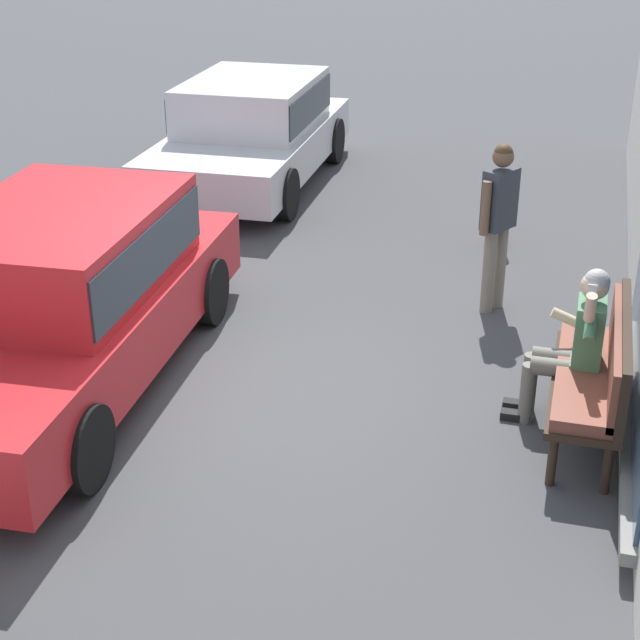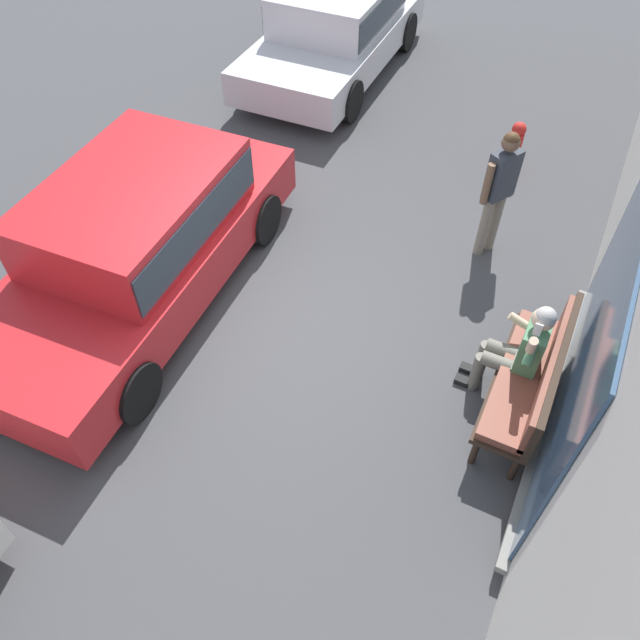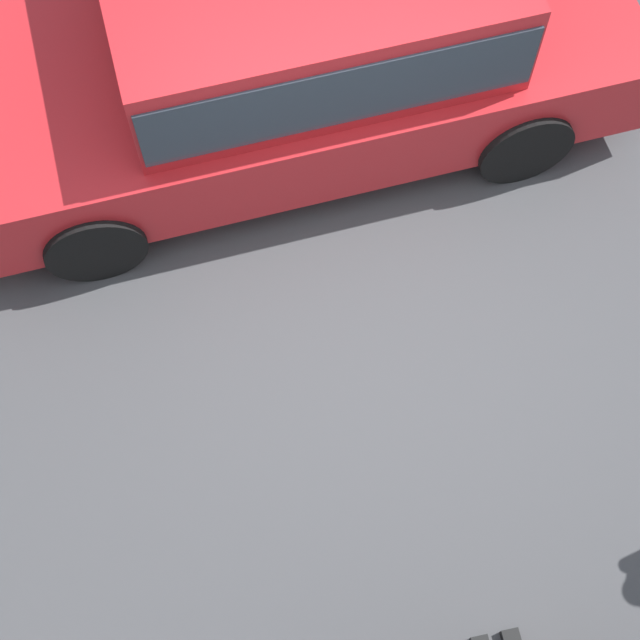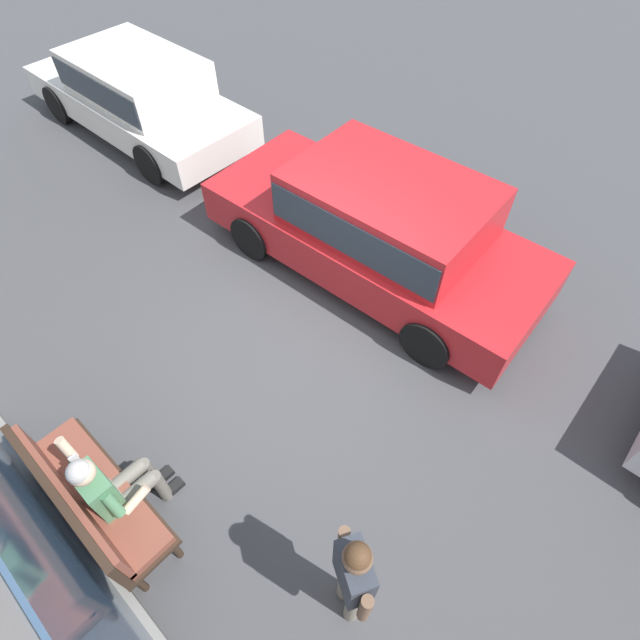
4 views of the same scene
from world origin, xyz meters
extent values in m
plane|color=#424244|center=(0.00, 0.00, 0.00)|extent=(60.00, 60.00, 0.00)
cube|color=gray|center=(-0.07, 3.15, 0.18)|extent=(3.60, 0.12, 0.10)
cylinder|color=#332319|center=(0.73, 3.00, 0.21)|extent=(0.07, 0.07, 0.41)
cylinder|color=#332319|center=(-0.87, 3.00, 0.21)|extent=(0.07, 0.07, 0.41)
cylinder|color=#332319|center=(0.73, 2.61, 0.21)|extent=(0.07, 0.07, 0.41)
cylinder|color=#332319|center=(-0.87, 2.61, 0.21)|extent=(0.07, 0.07, 0.41)
cube|color=#332319|center=(-0.07, 2.81, 0.44)|extent=(1.76, 0.55, 0.06)
cube|color=brown|center=(-0.07, 2.81, 0.52)|extent=(1.70, 0.49, 0.10)
cube|color=#332319|center=(-0.07, 3.04, 0.75)|extent=(1.76, 0.07, 0.55)
cube|color=brown|center=(-0.07, 2.98, 0.75)|extent=(1.70, 0.06, 0.47)
cylinder|color=#6B665B|center=(-0.14, 2.57, 0.52)|extent=(0.15, 0.42, 0.15)
cylinder|color=#6B665B|center=(-0.14, 2.36, 0.26)|extent=(0.12, 0.12, 0.52)
cube|color=black|center=(-0.14, 2.28, 0.04)|extent=(0.10, 0.24, 0.07)
cylinder|color=#6B665B|center=(-0.32, 2.57, 0.52)|extent=(0.15, 0.42, 0.15)
cylinder|color=#6B665B|center=(-0.32, 2.36, 0.26)|extent=(0.12, 0.12, 0.52)
cube|color=black|center=(-0.32, 2.28, 0.04)|extent=(0.10, 0.24, 0.07)
cube|color=#6B665B|center=(-0.23, 2.78, 0.52)|extent=(0.34, 0.24, 0.14)
cube|color=#4C7F56|center=(-0.23, 2.78, 0.80)|extent=(0.38, 0.22, 0.56)
sphere|color=beige|center=(-0.23, 2.78, 1.22)|extent=(0.22, 0.22, 0.22)
sphere|color=#B7B2AD|center=(-0.23, 2.79, 1.26)|extent=(0.20, 0.20, 0.20)
cylinder|color=#4C7F56|center=(-0.47, 2.76, 0.91)|extent=(0.20, 0.10, 0.28)
cylinder|color=beige|center=(-0.52, 2.60, 0.79)|extent=(0.08, 0.27, 0.17)
cylinder|color=#4C7F56|center=(0.01, 2.78, 0.98)|extent=(0.25, 0.10, 0.22)
cylinder|color=beige|center=(0.08, 2.76, 1.17)|extent=(0.16, 0.08, 0.25)
cube|color=silver|center=(-0.09, 2.76, 1.21)|extent=(0.02, 0.07, 0.15)
cube|color=silver|center=(-5.72, -1.98, 0.53)|extent=(4.43, 2.04, 0.55)
cube|color=silver|center=(-5.90, -1.99, 1.13)|extent=(2.33, 1.74, 0.65)
cube|color=#28333D|center=(-5.90, -1.99, 1.13)|extent=(2.28, 1.78, 0.46)
cylinder|color=black|center=(-4.39, -1.03, 0.33)|extent=(0.67, 0.20, 0.67)
cylinder|color=black|center=(-4.34, -2.84, 0.33)|extent=(0.67, 0.20, 0.67)
cylinder|color=black|center=(-7.11, -1.12, 0.33)|extent=(0.67, 0.20, 0.67)
cylinder|color=black|center=(-7.05, -2.93, 0.33)|extent=(0.67, 0.20, 0.67)
cube|color=red|center=(0.27, -1.63, 0.55)|extent=(4.80, 2.14, 0.60)
cube|color=red|center=(0.09, -1.64, 1.20)|extent=(2.54, 1.78, 0.69)
cube|color=#28333D|center=(0.09, -1.64, 1.20)|extent=(2.49, 1.82, 0.49)
cylinder|color=black|center=(1.67, -0.65, 0.33)|extent=(0.67, 0.22, 0.66)
cylinder|color=black|center=(-1.23, -0.82, 0.33)|extent=(0.67, 0.22, 0.66)
cylinder|color=black|center=(-1.13, -2.61, 0.33)|extent=(0.67, 0.22, 0.66)
cylinder|color=gray|center=(-2.39, 1.87, 0.44)|extent=(0.13, 0.13, 0.88)
cylinder|color=gray|center=(-2.23, 1.78, 0.44)|extent=(0.13, 0.13, 0.88)
cube|color=#333842|center=(-2.31, 1.83, 1.18)|extent=(0.41, 0.35, 0.60)
cylinder|color=brown|center=(-2.51, 1.94, 1.14)|extent=(0.09, 0.09, 0.54)
cylinder|color=brown|center=(-2.11, 1.71, 1.14)|extent=(0.09, 0.09, 0.54)
sphere|color=brown|center=(-2.31, 1.83, 1.60)|extent=(0.21, 0.21, 0.21)
sphere|color=#4C331E|center=(-2.31, 1.83, 1.64)|extent=(0.19, 0.19, 0.19)
cylinder|color=maroon|center=(-4.15, 1.67, 0.05)|extent=(0.26, 0.26, 0.10)
cylinder|color=red|center=(-4.15, 1.67, 0.38)|extent=(0.19, 0.19, 0.55)
sphere|color=red|center=(-4.15, 1.67, 0.71)|extent=(0.20, 0.20, 0.20)
cylinder|color=red|center=(-4.29, 1.67, 0.46)|extent=(0.10, 0.08, 0.08)
cylinder|color=red|center=(-4.01, 1.67, 0.46)|extent=(0.10, 0.08, 0.08)
camera|label=1|loc=(7.01, 2.60, 4.18)|focal=55.00mm
camera|label=2|loc=(4.07, 2.60, 5.53)|focal=35.00mm
camera|label=3|loc=(0.87, 2.60, 5.85)|focal=55.00mm
camera|label=4|loc=(-2.69, 2.60, 5.12)|focal=28.00mm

